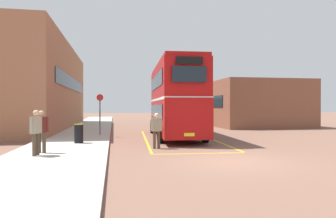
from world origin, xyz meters
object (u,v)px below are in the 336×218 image
at_px(pedestrian_waiting_near, 42,128).
at_px(pedestrian_waiting_far, 36,129).
at_px(double_decker_bus, 175,99).
at_px(bus_stop_sign, 100,110).
at_px(single_deck_bus, 178,109).
at_px(pedestrian_boarding, 157,128).
at_px(litter_bin, 79,133).

height_order(pedestrian_waiting_near, pedestrian_waiting_far, pedestrian_waiting_far).
bearing_deg(pedestrian_waiting_near, pedestrian_waiting_far, -93.91).
xyz_separation_m(double_decker_bus, bus_stop_sign, (-4.85, 0.90, -0.76)).
xyz_separation_m(single_deck_bus, pedestrian_boarding, (-5.77, -22.42, -0.65)).
bearing_deg(bus_stop_sign, single_deck_bus, 61.98).
bearing_deg(pedestrian_boarding, pedestrian_waiting_near, -163.43).
relative_size(pedestrian_boarding, bus_stop_sign, 0.64).
height_order(double_decker_bus, single_deck_bus, double_decker_bus).
bearing_deg(litter_bin, double_decker_bus, 31.32).
xyz_separation_m(single_deck_bus, litter_bin, (-9.55, -20.68, -1.01)).
relative_size(single_deck_bus, pedestrian_boarding, 4.88).
xyz_separation_m(pedestrian_waiting_near, bus_stop_sign, (1.98, 7.58, 0.62)).
bearing_deg(pedestrian_waiting_near, single_deck_bus, 65.95).
distance_m(litter_bin, bus_stop_sign, 4.60).
relative_size(pedestrian_boarding, pedestrian_waiting_near, 0.99).
height_order(single_deck_bus, litter_bin, single_deck_bus).
relative_size(pedestrian_waiting_near, pedestrian_waiting_far, 0.98).
distance_m(pedestrian_boarding, pedestrian_waiting_far, 5.40).
bearing_deg(single_deck_bus, pedestrian_waiting_far, -113.52).
height_order(litter_bin, bus_stop_sign, bus_stop_sign).
distance_m(double_decker_bus, litter_bin, 6.95).
relative_size(litter_bin, bus_stop_sign, 0.36).
relative_size(pedestrian_waiting_far, bus_stop_sign, 0.65).
height_order(double_decker_bus, pedestrian_waiting_near, double_decker_bus).
relative_size(single_deck_bus, bus_stop_sign, 3.10).
relative_size(double_decker_bus, litter_bin, 10.60).
relative_size(single_deck_bus, litter_bin, 8.50).
distance_m(single_deck_bus, pedestrian_boarding, 23.16).
bearing_deg(litter_bin, bus_stop_sign, 78.71).
bearing_deg(pedestrian_waiting_far, single_deck_bus, 66.48).
height_order(double_decker_bus, bus_stop_sign, double_decker_bus).
bearing_deg(pedestrian_waiting_far, pedestrian_boarding, 23.78).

